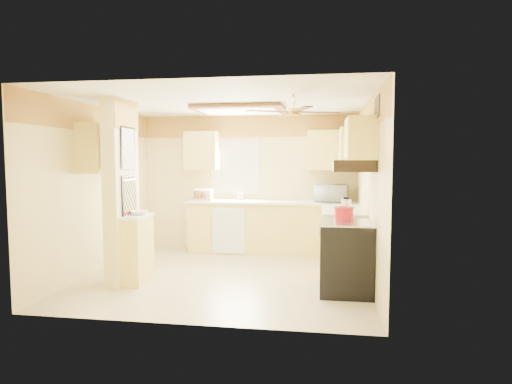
% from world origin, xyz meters
% --- Properties ---
extents(floor, '(4.00, 4.00, 0.00)m').
position_xyz_m(floor, '(0.00, 0.00, 0.00)').
color(floor, tan).
rests_on(floor, ground).
extents(ceiling, '(4.00, 4.00, 0.00)m').
position_xyz_m(ceiling, '(0.00, 0.00, 2.50)').
color(ceiling, white).
rests_on(ceiling, wall_back).
extents(wall_back, '(4.00, 0.00, 4.00)m').
position_xyz_m(wall_back, '(0.00, 1.90, 1.25)').
color(wall_back, beige).
rests_on(wall_back, floor).
extents(wall_front, '(4.00, 0.00, 4.00)m').
position_xyz_m(wall_front, '(0.00, -1.90, 1.25)').
color(wall_front, beige).
rests_on(wall_front, floor).
extents(wall_left, '(0.00, 3.80, 3.80)m').
position_xyz_m(wall_left, '(-2.00, 0.00, 1.25)').
color(wall_left, beige).
rests_on(wall_left, floor).
extents(wall_right, '(0.00, 3.80, 3.80)m').
position_xyz_m(wall_right, '(2.00, 0.00, 1.25)').
color(wall_right, beige).
rests_on(wall_right, floor).
extents(wallpaper_border, '(4.00, 0.02, 0.40)m').
position_xyz_m(wallpaper_border, '(0.00, 1.88, 2.30)').
color(wallpaper_border, '#FAC149').
rests_on(wallpaper_border, wall_back).
extents(partition_column, '(0.20, 0.70, 2.50)m').
position_xyz_m(partition_column, '(-1.35, -0.55, 1.25)').
color(partition_column, beige).
rests_on(partition_column, floor).
extents(partition_ledge, '(0.25, 0.55, 0.90)m').
position_xyz_m(partition_ledge, '(-1.13, -0.55, 0.45)').
color(partition_ledge, '#F1DC60').
rests_on(partition_ledge, floor).
extents(ledge_top, '(0.28, 0.58, 0.04)m').
position_xyz_m(ledge_top, '(-1.13, -0.55, 0.92)').
color(ledge_top, white).
rests_on(ledge_top, partition_ledge).
extents(lower_cabinets_back, '(3.00, 0.60, 0.90)m').
position_xyz_m(lower_cabinets_back, '(0.50, 1.60, 0.45)').
color(lower_cabinets_back, '#F1DC60').
rests_on(lower_cabinets_back, floor).
extents(lower_cabinets_right, '(0.60, 1.40, 0.90)m').
position_xyz_m(lower_cabinets_right, '(1.70, 0.60, 0.45)').
color(lower_cabinets_right, '#F1DC60').
rests_on(lower_cabinets_right, floor).
extents(countertop_back, '(3.04, 0.64, 0.04)m').
position_xyz_m(countertop_back, '(0.50, 1.59, 0.92)').
color(countertop_back, white).
rests_on(countertop_back, lower_cabinets_back).
extents(countertop_right, '(0.64, 1.44, 0.04)m').
position_xyz_m(countertop_right, '(1.69, 0.60, 0.92)').
color(countertop_right, white).
rests_on(countertop_right, lower_cabinets_right).
extents(dishwasher_panel, '(0.58, 0.02, 0.80)m').
position_xyz_m(dishwasher_panel, '(-0.25, 1.29, 0.43)').
color(dishwasher_panel, white).
rests_on(dishwasher_panel, lower_cabinets_back).
extents(window, '(0.92, 0.02, 1.02)m').
position_xyz_m(window, '(-0.25, 1.89, 1.55)').
color(window, white).
rests_on(window, wall_back).
extents(upper_cab_back_left, '(0.60, 0.35, 0.70)m').
position_xyz_m(upper_cab_back_left, '(-0.85, 1.72, 1.85)').
color(upper_cab_back_left, '#F1DC60').
rests_on(upper_cab_back_left, wall_back).
extents(upper_cab_back_right, '(0.90, 0.35, 0.70)m').
position_xyz_m(upper_cab_back_right, '(1.55, 1.72, 1.85)').
color(upper_cab_back_right, '#F1DC60').
rests_on(upper_cab_back_right, wall_back).
extents(upper_cab_right, '(0.35, 1.00, 0.70)m').
position_xyz_m(upper_cab_right, '(1.82, 1.25, 1.85)').
color(upper_cab_right, '#F1DC60').
rests_on(upper_cab_right, wall_right).
extents(upper_cab_left_wall, '(0.35, 0.75, 0.70)m').
position_xyz_m(upper_cab_left_wall, '(-1.82, -0.25, 1.85)').
color(upper_cab_left_wall, '#F1DC60').
rests_on(upper_cab_left_wall, wall_left).
extents(upper_cab_over_stove, '(0.35, 0.76, 0.52)m').
position_xyz_m(upper_cab_over_stove, '(1.82, -0.55, 1.95)').
color(upper_cab_over_stove, '#F1DC60').
rests_on(upper_cab_over_stove, wall_right).
extents(stove, '(0.68, 0.77, 0.92)m').
position_xyz_m(stove, '(1.67, -0.55, 0.46)').
color(stove, black).
rests_on(stove, floor).
extents(range_hood, '(0.50, 0.76, 0.14)m').
position_xyz_m(range_hood, '(1.74, -0.55, 1.62)').
color(range_hood, black).
rests_on(range_hood, upper_cab_over_stove).
extents(poster_menu, '(0.02, 0.42, 0.57)m').
position_xyz_m(poster_menu, '(-1.24, -0.55, 1.85)').
color(poster_menu, black).
rests_on(poster_menu, partition_column).
extents(poster_nashville, '(0.02, 0.42, 0.57)m').
position_xyz_m(poster_nashville, '(-1.24, -0.55, 1.20)').
color(poster_nashville, black).
rests_on(poster_nashville, partition_column).
extents(ceiling_light_panel, '(1.35, 0.95, 0.06)m').
position_xyz_m(ceiling_light_panel, '(0.10, 0.50, 2.46)').
color(ceiling_light_panel, brown).
rests_on(ceiling_light_panel, ceiling).
extents(ceiling_fan, '(1.15, 1.15, 0.26)m').
position_xyz_m(ceiling_fan, '(1.00, -0.70, 2.29)').
color(ceiling_fan, gold).
rests_on(ceiling_fan, ceiling).
extents(vent_grate, '(0.02, 0.40, 0.25)m').
position_xyz_m(vent_grate, '(1.98, -0.90, 2.30)').
color(vent_grate, black).
rests_on(vent_grate, wall_right).
extents(microwave, '(0.61, 0.46, 0.31)m').
position_xyz_m(microwave, '(1.54, 1.61, 1.10)').
color(microwave, white).
rests_on(microwave, countertop_back).
extents(bowl, '(0.29, 0.29, 0.06)m').
position_xyz_m(bowl, '(-1.11, -0.53, 0.97)').
color(bowl, white).
rests_on(bowl, ledge_top).
extents(dutch_oven, '(0.26, 0.26, 0.17)m').
position_xyz_m(dutch_oven, '(1.64, -0.47, 1.00)').
color(dutch_oven, '#AC1421').
rests_on(dutch_oven, stove).
extents(kettle, '(0.14, 0.14, 0.21)m').
position_xyz_m(kettle, '(1.71, 0.21, 1.04)').
color(kettle, silver).
rests_on(kettle, countertop_right).
extents(dish_rack, '(0.35, 0.26, 0.20)m').
position_xyz_m(dish_rack, '(-0.80, 1.58, 1.01)').
color(dish_rack, tan).
rests_on(dish_rack, countertop_back).
extents(utensil_crock, '(0.10, 0.10, 0.20)m').
position_xyz_m(utensil_crock, '(-0.13, 1.72, 1.01)').
color(utensil_crock, white).
rests_on(utensil_crock, countertop_back).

